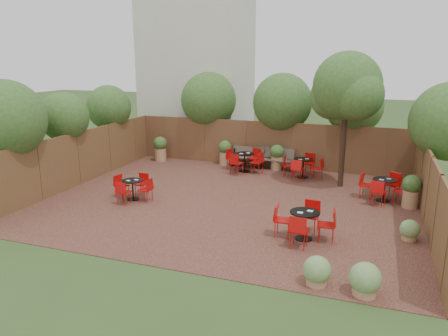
% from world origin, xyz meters
% --- Properties ---
extents(ground, '(80.00, 80.00, 0.00)m').
position_xyz_m(ground, '(0.00, 0.00, 0.00)').
color(ground, '#354F23').
rests_on(ground, ground).
extents(courtyard_paving, '(12.00, 10.00, 0.02)m').
position_xyz_m(courtyard_paving, '(0.00, 0.00, 0.01)').
color(courtyard_paving, '#341A15').
rests_on(courtyard_paving, ground).
extents(fence_back, '(12.00, 0.08, 2.00)m').
position_xyz_m(fence_back, '(0.00, 5.00, 1.00)').
color(fence_back, brown).
rests_on(fence_back, ground).
extents(fence_left, '(0.08, 10.00, 2.00)m').
position_xyz_m(fence_left, '(-6.00, 0.00, 1.00)').
color(fence_left, brown).
rests_on(fence_left, ground).
extents(fence_right, '(0.08, 10.00, 2.00)m').
position_xyz_m(fence_right, '(6.00, 0.00, 1.00)').
color(fence_right, brown).
rests_on(fence_right, ground).
extents(neighbour_building, '(5.00, 4.00, 8.00)m').
position_xyz_m(neighbour_building, '(-4.50, 8.00, 4.00)').
color(neighbour_building, beige).
rests_on(neighbour_building, ground).
extents(overhang_foliage, '(15.82, 10.77, 2.57)m').
position_xyz_m(overhang_foliage, '(-1.01, 3.02, 2.73)').
color(overhang_foliage, '#30561B').
rests_on(overhang_foliage, ground).
extents(courtyard_tree, '(2.63, 2.53, 4.90)m').
position_xyz_m(courtyard_tree, '(3.33, 2.98, 3.56)').
color(courtyard_tree, black).
rests_on(courtyard_tree, courtyard_paving).
extents(park_bench_left, '(1.46, 0.57, 0.88)m').
position_xyz_m(park_bench_left, '(-0.76, 4.62, 0.47)').
color(park_bench_left, brown).
rests_on(park_bench_left, courtyard_paving).
extents(park_bench_right, '(1.49, 0.53, 0.91)m').
position_xyz_m(park_bench_right, '(0.53, 4.62, 0.49)').
color(park_bench_right, brown).
rests_on(park_bench_right, courtyard_paving).
extents(bistro_tables, '(9.47, 7.72, 0.90)m').
position_xyz_m(bistro_tables, '(1.36, 1.34, 0.46)').
color(bistro_tables, black).
rests_on(bistro_tables, courtyard_paving).
extents(planters, '(11.13, 3.96, 1.14)m').
position_xyz_m(planters, '(-0.34, 3.78, 0.61)').
color(planters, '#A37751').
rests_on(planters, courtyard_paving).
extents(low_shrubs, '(2.53, 3.80, 0.70)m').
position_xyz_m(low_shrubs, '(4.38, -3.90, 0.33)').
color(low_shrubs, '#A37751').
rests_on(low_shrubs, courtyard_paving).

